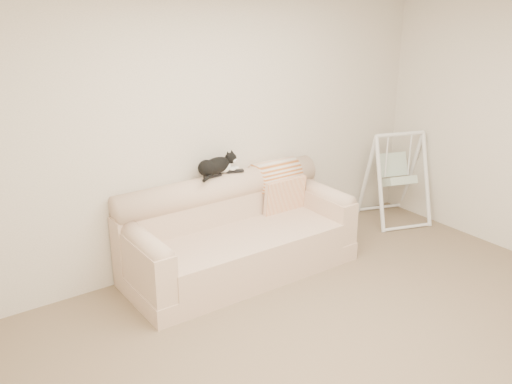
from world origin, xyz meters
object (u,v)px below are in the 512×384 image
tuxedo_cat (216,166)px  baby_swing (396,176)px  sofa (236,236)px  remote_b (235,171)px  remote_a (213,176)px

tuxedo_cat → baby_swing: (2.26, -0.25, -0.47)m
sofa → remote_b: remote_b is taller
remote_a → baby_swing: size_ratio=0.17×
remote_b → tuxedo_cat: 0.22m
remote_a → sofa: bearing=-65.9°
tuxedo_cat → baby_swing: bearing=-6.3°
tuxedo_cat → remote_b: bearing=-2.3°
sofa → baby_swing: 2.21m
sofa → remote_b: size_ratio=12.46×
remote_a → baby_swing: (2.31, -0.24, -0.39)m
remote_a → baby_swing: 2.35m
sofa → remote_a: size_ratio=12.04×
remote_a → remote_b: size_ratio=1.03×
tuxedo_cat → baby_swing: size_ratio=0.48×
remote_a → tuxedo_cat: size_ratio=0.36×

